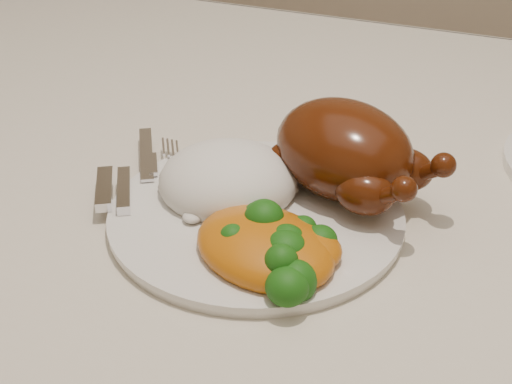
% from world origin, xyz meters
% --- Properties ---
extents(dining_table, '(1.60, 0.90, 0.76)m').
position_xyz_m(dining_table, '(0.00, 0.00, 0.67)').
color(dining_table, brown).
rests_on(dining_table, floor).
extents(tablecloth, '(1.73, 1.03, 0.18)m').
position_xyz_m(tablecloth, '(0.00, 0.00, 0.74)').
color(tablecloth, beige).
rests_on(tablecloth, dining_table).
extents(dinner_plate, '(0.29, 0.29, 0.01)m').
position_xyz_m(dinner_plate, '(-0.05, -0.07, 0.77)').
color(dinner_plate, silver).
rests_on(dinner_plate, tablecloth).
extents(roast_chicken, '(0.18, 0.15, 0.09)m').
position_xyz_m(roast_chicken, '(0.02, -0.01, 0.82)').
color(roast_chicken, '#4F1A08').
rests_on(roast_chicken, dinner_plate).
extents(rice_mound, '(0.16, 0.15, 0.07)m').
position_xyz_m(rice_mound, '(-0.08, -0.05, 0.79)').
color(rice_mound, white).
rests_on(rice_mound, dinner_plate).
extents(mac_and_cheese, '(0.15, 0.13, 0.05)m').
position_xyz_m(mac_and_cheese, '(-0.01, -0.13, 0.79)').
color(mac_and_cheese, orange).
rests_on(mac_and_cheese, dinner_plate).
extents(cutlery, '(0.08, 0.16, 0.01)m').
position_xyz_m(cutlery, '(-0.18, -0.07, 0.78)').
color(cutlery, silver).
rests_on(cutlery, dinner_plate).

